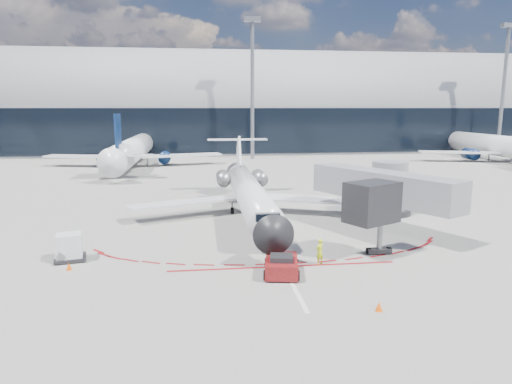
{
  "coord_description": "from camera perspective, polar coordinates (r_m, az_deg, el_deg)",
  "views": [
    {
      "loc": [
        -4.88,
        -37.59,
        9.53
      ],
      "look_at": [
        -0.52,
        -2.27,
        2.95
      ],
      "focal_mm": 32.0,
      "sensor_mm": 36.0,
      "label": 1
    }
  ],
  "objects": [
    {
      "name": "uld_container",
      "position": [
        31.24,
        -22.28,
        -6.43
      ],
      "size": [
        2.15,
        1.94,
        1.74
      ],
      "rotation": [
        0.0,
        0.0,
        0.21
      ],
      "color": "black",
      "rests_on": "ground"
    },
    {
      "name": "bg_airliner_2",
      "position": [
        94.05,
        28.11,
        6.78
      ],
      "size": [
        33.81,
        35.8,
        10.94
      ],
      "primitive_type": null,
      "color": "silver",
      "rests_on": "ground"
    },
    {
      "name": "apron_stop_bar",
      "position": [
        28.2,
        3.4,
        -9.28
      ],
      "size": [
        14.0,
        0.25,
        0.01
      ],
      "primitive_type": "cube",
      "color": "maroon",
      "rests_on": "ground"
    },
    {
      "name": "ground",
      "position": [
        39.08,
        0.36,
        -3.64
      ],
      "size": [
        260.0,
        260.0,
        0.0
      ],
      "primitive_type": "plane",
      "color": "slate",
      "rests_on": "ground"
    },
    {
      "name": "pushback_tug",
      "position": [
        26.81,
        3.2,
        -9.12
      ],
      "size": [
        2.44,
        4.81,
        1.22
      ],
      "rotation": [
        0.0,
        0.0,
        -0.17
      ],
      "color": "#550F0C",
      "rests_on": "ground"
    },
    {
      "name": "jet_bridge",
      "position": [
        38.12,
        15.72,
        0.23
      ],
      "size": [
        10.03,
        15.2,
        4.9
      ],
      "color": "gray",
      "rests_on": "ground"
    },
    {
      "name": "regional_jet",
      "position": [
        40.31,
        -0.93,
        -0.0
      ],
      "size": [
        21.3,
        26.27,
        6.58
      ],
      "color": "silver",
      "rests_on": "ground"
    },
    {
      "name": "light_mast_east",
      "position": [
        104.5,
        28.49,
        10.87
      ],
      "size": [
        0.7,
        0.7,
        25.0
      ],
      "primitive_type": "cylinder",
      "color": "slate",
      "rests_on": "ground"
    },
    {
      "name": "ramp_worker",
      "position": [
        28.6,
        7.95,
        -7.37
      ],
      "size": [
        0.71,
        0.65,
        1.62
      ],
      "primitive_type": "imported",
      "rotation": [
        0.0,
        0.0,
        3.72
      ],
      "color": "#C4D816",
      "rests_on": "ground"
    },
    {
      "name": "safety_cone_left",
      "position": [
        29.7,
        -22.34,
        -8.59
      ],
      "size": [
        0.33,
        0.33,
        0.46
      ],
      "primitive_type": "cone",
      "color": "#FF5505",
      "rests_on": "ground"
    },
    {
      "name": "terminal_building",
      "position": [
        102.68,
        -4.37,
        9.88
      ],
      "size": [
        150.0,
        24.15,
        24.0
      ],
      "color": "gray",
      "rests_on": "ground"
    },
    {
      "name": "apron_centerline",
      "position": [
        41.01,
        -0.0,
        -2.95
      ],
      "size": [
        0.25,
        40.0,
        0.01
      ],
      "primitive_type": "cube",
      "color": "silver",
      "rests_on": "ground"
    },
    {
      "name": "safety_cone_right",
      "position": [
        23.09,
        15.12,
        -13.63
      ],
      "size": [
        0.34,
        0.34,
        0.47
      ],
      "primitive_type": "cone",
      "color": "#FF5505",
      "rests_on": "ground"
    },
    {
      "name": "light_mast_centre",
      "position": [
        86.21,
        -0.46,
        12.45
      ],
      "size": [
        0.7,
        0.7,
        25.0
      ],
      "primitive_type": "cylinder",
      "color": "slate",
      "rests_on": "ground"
    },
    {
      "name": "bg_airliner_1",
      "position": [
        78.68,
        -15.08,
        7.17
      ],
      "size": [
        33.89,
        35.89,
        10.97
      ],
      "primitive_type": null,
      "color": "silver",
      "rests_on": "ground"
    }
  ]
}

